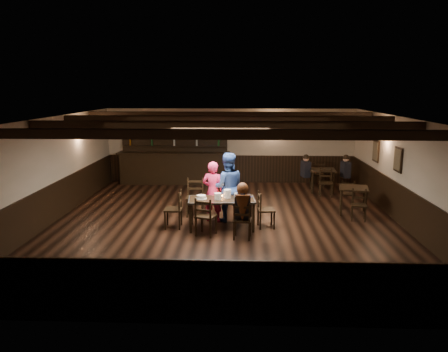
{
  "coord_description": "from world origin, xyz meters",
  "views": [
    {
      "loc": [
        0.39,
        -10.85,
        3.42
      ],
      "look_at": [
        -0.05,
        0.2,
        1.19
      ],
      "focal_mm": 35.0,
      "sensor_mm": 36.0,
      "label": 1
    }
  ],
  "objects_px": {
    "chair_near_left": "(205,214)",
    "cake": "(201,197)",
    "bar_counter": "(174,164)",
    "man_blue": "(227,187)",
    "chair_near_right": "(242,218)",
    "woman_pink": "(213,192)",
    "dining_table": "(222,202)"
  },
  "relations": [
    {
      "from": "dining_table",
      "to": "woman_pink",
      "type": "bearing_deg",
      "value": 112.94
    },
    {
      "from": "man_blue",
      "to": "cake",
      "type": "bearing_deg",
      "value": 40.87
    },
    {
      "from": "cake",
      "to": "dining_table",
      "type": "bearing_deg",
      "value": 0.21
    },
    {
      "from": "chair_near_right",
      "to": "dining_table",
      "type": "bearing_deg",
      "value": 122.32
    },
    {
      "from": "man_blue",
      "to": "dining_table",
      "type": "bearing_deg",
      "value": 73.99
    },
    {
      "from": "man_blue",
      "to": "chair_near_left",
      "type": "bearing_deg",
      "value": 63.27
    },
    {
      "from": "chair_near_right",
      "to": "bar_counter",
      "type": "height_order",
      "value": "bar_counter"
    },
    {
      "from": "dining_table",
      "to": "chair_near_left",
      "type": "bearing_deg",
      "value": -121.33
    },
    {
      "from": "dining_table",
      "to": "chair_near_left",
      "type": "height_order",
      "value": "chair_near_left"
    },
    {
      "from": "woman_pink",
      "to": "cake",
      "type": "xyz_separation_m",
      "value": [
        -0.25,
        -0.58,
        -0.0
      ]
    },
    {
      "from": "dining_table",
      "to": "cake",
      "type": "distance_m",
      "value": 0.51
    },
    {
      "from": "chair_near_left",
      "to": "chair_near_right",
      "type": "height_order",
      "value": "chair_near_left"
    },
    {
      "from": "dining_table",
      "to": "man_blue",
      "type": "relative_size",
      "value": 0.94
    },
    {
      "from": "chair_near_right",
      "to": "chair_near_left",
      "type": "bearing_deg",
      "value": 167.51
    },
    {
      "from": "woman_pink",
      "to": "bar_counter",
      "type": "xyz_separation_m",
      "value": [
        -1.71,
        4.61,
        -0.07
      ]
    },
    {
      "from": "dining_table",
      "to": "chair_near_right",
      "type": "relative_size",
      "value": 1.93
    },
    {
      "from": "chair_near_left",
      "to": "cake",
      "type": "xyz_separation_m",
      "value": [
        -0.13,
        0.6,
        0.25
      ]
    },
    {
      "from": "cake",
      "to": "chair_near_right",
      "type": "bearing_deg",
      "value": -38.42
    },
    {
      "from": "woman_pink",
      "to": "man_blue",
      "type": "bearing_deg",
      "value": -154.13
    },
    {
      "from": "chair_near_left",
      "to": "bar_counter",
      "type": "relative_size",
      "value": 0.23
    },
    {
      "from": "chair_near_right",
      "to": "bar_counter",
      "type": "distance_m",
      "value": 6.48
    },
    {
      "from": "chair_near_right",
      "to": "cake",
      "type": "xyz_separation_m",
      "value": [
        -1.0,
        0.8,
        0.28
      ]
    },
    {
      "from": "bar_counter",
      "to": "dining_table",
      "type": "bearing_deg",
      "value": -69.34
    },
    {
      "from": "bar_counter",
      "to": "man_blue",
      "type": "bearing_deg",
      "value": -65.42
    },
    {
      "from": "man_blue",
      "to": "chair_near_right",
      "type": "bearing_deg",
      "value": 99.52
    },
    {
      "from": "dining_table",
      "to": "bar_counter",
      "type": "bearing_deg",
      "value": 110.66
    },
    {
      "from": "dining_table",
      "to": "bar_counter",
      "type": "xyz_separation_m",
      "value": [
        -1.96,
        5.19,
        0.05
      ]
    },
    {
      "from": "man_blue",
      "to": "cake",
      "type": "height_order",
      "value": "man_blue"
    },
    {
      "from": "man_blue",
      "to": "bar_counter",
      "type": "bearing_deg",
      "value": -70.77
    },
    {
      "from": "chair_near_right",
      "to": "bar_counter",
      "type": "relative_size",
      "value": 0.22
    },
    {
      "from": "dining_table",
      "to": "man_blue",
      "type": "height_order",
      "value": "man_blue"
    },
    {
      "from": "dining_table",
      "to": "chair_near_right",
      "type": "height_order",
      "value": "chair_near_right"
    }
  ]
}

